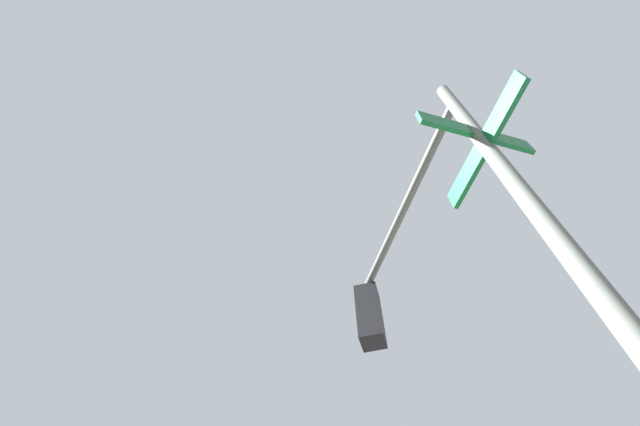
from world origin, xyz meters
TOP-DOWN VIEW (x-y plane):
  - traffic_signal_near at (-5.99, -6.07)m, footprint 2.84×1.93m

SIDE VIEW (x-z plane):
  - traffic_signal_near at x=-5.99m, z-range 1.12..6.49m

